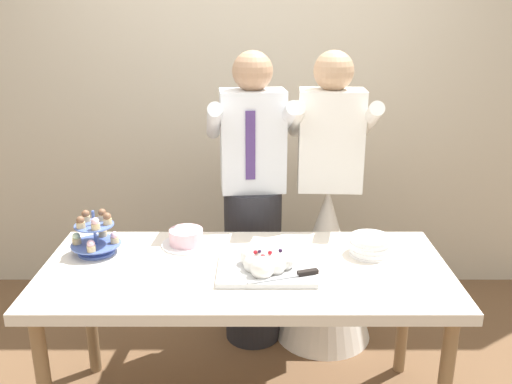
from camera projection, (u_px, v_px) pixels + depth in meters
rear_wall at (249, 74)px, 3.56m from camera, size 5.20×0.10×2.90m
dessert_table at (246, 282)px, 2.47m from camera, size 1.80×0.80×0.78m
cupcake_stand at (96, 235)px, 2.56m from camera, size 0.23×0.23×0.21m
main_cake_tray at (267, 263)px, 2.38m from camera, size 0.43×0.32×0.13m
plate_stack at (370, 246)px, 2.55m from camera, size 0.20×0.19×0.09m
round_cake at (187, 238)px, 2.65m from camera, size 0.24×0.24×0.08m
person_groom at (253, 219)px, 3.07m from camera, size 0.50×0.53×1.66m
person_bride at (326, 245)px, 3.14m from camera, size 0.56×0.56×1.66m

